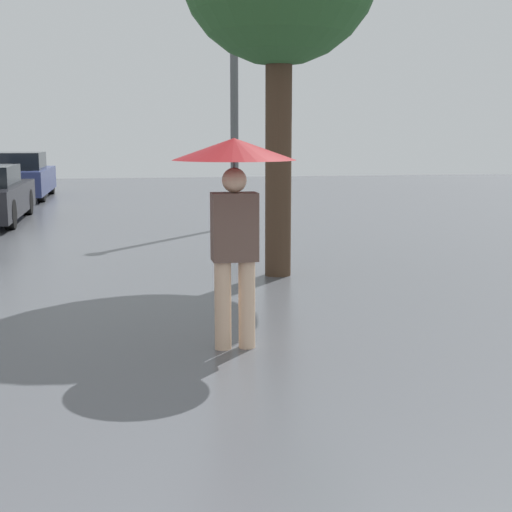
# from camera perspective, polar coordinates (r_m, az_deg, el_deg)

# --- Properties ---
(pedestrian) EXTENTS (1.00, 1.00, 1.74)m
(pedestrian) POSITION_cam_1_polar(r_m,az_deg,el_deg) (5.78, -1.75, 5.97)
(pedestrian) COLOR beige
(pedestrian) RESTS_ON ground_plane
(parked_car_farthest) EXTENTS (1.81, 4.51, 1.32)m
(parked_car_farthest) POSITION_cam_1_polar(r_m,az_deg,el_deg) (21.68, -18.62, 6.02)
(parked_car_farthest) COLOR navy
(parked_car_farthest) RESTS_ON ground_plane
(street_lamp) EXTENTS (0.29, 0.29, 5.01)m
(street_lamp) POSITION_cam_1_polar(r_m,az_deg,el_deg) (13.99, -1.76, 13.93)
(street_lamp) COLOR #515456
(street_lamp) RESTS_ON ground_plane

